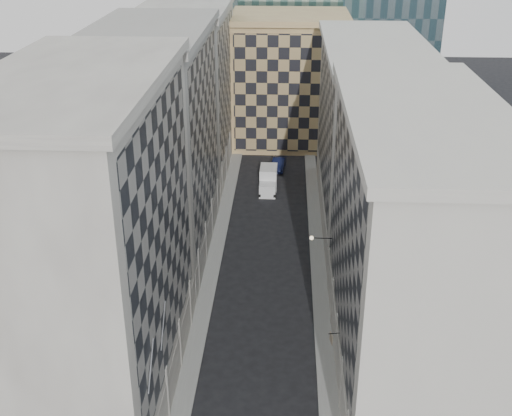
% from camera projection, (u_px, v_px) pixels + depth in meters
% --- Properties ---
extents(sidewalk_west, '(1.50, 100.00, 0.15)m').
position_uv_depth(sidewalk_west, '(214.00, 262.00, 64.56)').
color(sidewalk_west, gray).
rests_on(sidewalk_west, ground).
extents(sidewalk_east, '(1.50, 100.00, 0.15)m').
position_uv_depth(sidewalk_east, '(318.00, 264.00, 64.09)').
color(sidewalk_east, gray).
rests_on(sidewalk_east, ground).
extents(bldg_left_a, '(10.80, 22.80, 23.70)m').
position_uv_depth(bldg_left_a, '(93.00, 249.00, 42.64)').
color(bldg_left_a, gray).
rests_on(bldg_left_a, ground).
extents(bldg_left_b, '(10.80, 22.80, 22.70)m').
position_uv_depth(bldg_left_b, '(157.00, 145.00, 62.73)').
color(bldg_left_b, gray).
rests_on(bldg_left_b, ground).
extents(bldg_left_c, '(10.80, 22.80, 21.70)m').
position_uv_depth(bldg_left_c, '(189.00, 92.00, 82.83)').
color(bldg_left_c, gray).
rests_on(bldg_left_c, ground).
extents(bldg_right_a, '(10.80, 26.80, 20.70)m').
position_uv_depth(bldg_right_a, '(411.00, 248.00, 45.92)').
color(bldg_right_a, beige).
rests_on(bldg_right_a, ground).
extents(bldg_right_b, '(10.80, 28.80, 19.70)m').
position_uv_depth(bldg_right_b, '(369.00, 134.00, 70.52)').
color(bldg_right_b, beige).
rests_on(bldg_right_b, ground).
extents(tan_block, '(16.80, 14.80, 18.80)m').
position_uv_depth(tan_block, '(289.00, 79.00, 94.50)').
color(tan_block, tan).
rests_on(tan_block, ground).
extents(flagpoles_left, '(0.10, 6.33, 2.33)m').
position_uv_depth(flagpoles_left, '(157.00, 345.00, 39.53)').
color(flagpoles_left, gray).
rests_on(flagpoles_left, ground).
extents(bracket_lamp, '(1.98, 0.36, 0.36)m').
position_uv_depth(bracket_lamp, '(314.00, 238.00, 56.10)').
color(bracket_lamp, black).
rests_on(bracket_lamp, ground).
extents(box_truck, '(2.19, 5.21, 2.84)m').
position_uv_depth(box_truck, '(268.00, 181.00, 80.57)').
color(box_truck, white).
rests_on(box_truck, ground).
extents(dark_car, '(2.14, 4.92, 1.57)m').
position_uv_depth(dark_car, '(279.00, 164.00, 87.18)').
color(dark_car, black).
rests_on(dark_car, ground).
extents(shop_sign, '(0.86, 0.75, 0.84)m').
position_uv_depth(shop_sign, '(331.00, 338.00, 47.00)').
color(shop_sign, black).
rests_on(shop_sign, ground).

